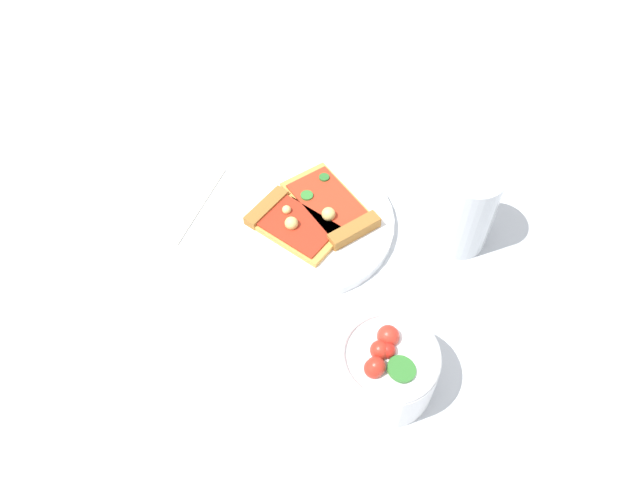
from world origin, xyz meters
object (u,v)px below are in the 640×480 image
paper_napkin (155,191)px  soda_glass (464,210)px  salad_bowl (387,367)px  plate (305,222)px  pizza_slice_far (333,209)px  pizza_slice_near (290,222)px

paper_napkin → soda_glass: bearing=11.8°
salad_bowl → plate: bearing=134.9°
pizza_slice_far → paper_napkin: size_ratio=1.01×
pizza_slice_far → paper_napkin: pizza_slice_far is taller
pizza_slice_far → paper_napkin: 0.27m
salad_bowl → soda_glass: bearing=84.4°
salad_bowl → paper_napkin: 0.44m
plate → paper_napkin: size_ratio=1.58×
paper_napkin → plate: bearing=7.2°
salad_bowl → pizza_slice_far: bearing=125.5°
soda_glass → paper_napkin: 0.45m
plate → paper_napkin: (-0.23, -0.03, -0.01)m
plate → pizza_slice_near: bearing=-128.4°
pizza_slice_near → soda_glass: 0.24m
plate → pizza_slice_near: 0.03m
pizza_slice_far → soda_glass: (0.17, 0.03, 0.04)m
plate → pizza_slice_far: (0.03, 0.03, 0.01)m
pizza_slice_near → pizza_slice_far: bearing=44.4°
pizza_slice_far → salad_bowl: salad_bowl is taller
paper_napkin → pizza_slice_far: bearing=12.1°
plate → salad_bowl: bearing=-45.1°
salad_bowl → paper_napkin: size_ratio=0.72×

